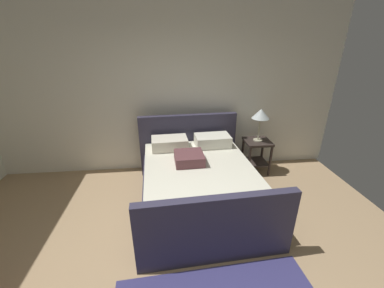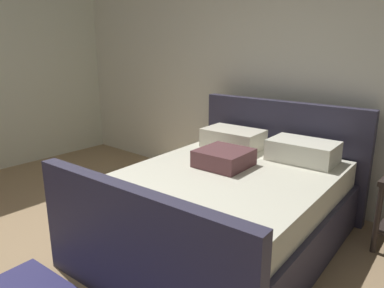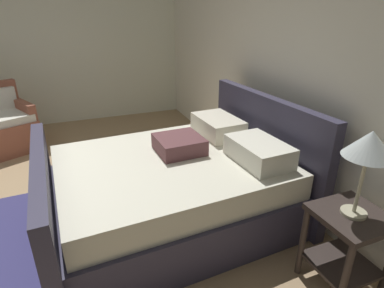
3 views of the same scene
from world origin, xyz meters
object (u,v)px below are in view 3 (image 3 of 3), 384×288
Objects in this scene: nightstand_right at (347,238)px; table_lamp_right at (370,147)px; bed at (174,186)px; armchair at (1,126)px.

nightstand_right is 0.66m from table_lamp_right.
nightstand_right is (1.16, 0.82, 0.06)m from bed.
bed is at bearing 35.43° from armchair.
nightstand_right is at bearing 35.38° from armchair.
nightstand_right is at bearing -104.04° from table_lamp_right.
bed is 1.60m from table_lamp_right.
nightstand_right is 4.35m from armchair.
nightstand_right is 1.05× the size of table_lamp_right.
bed is at bearing -144.71° from table_lamp_right.
table_lamp_right reaches higher than bed.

